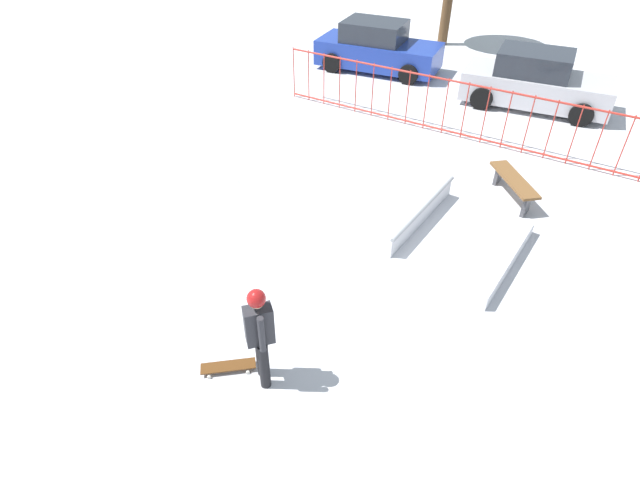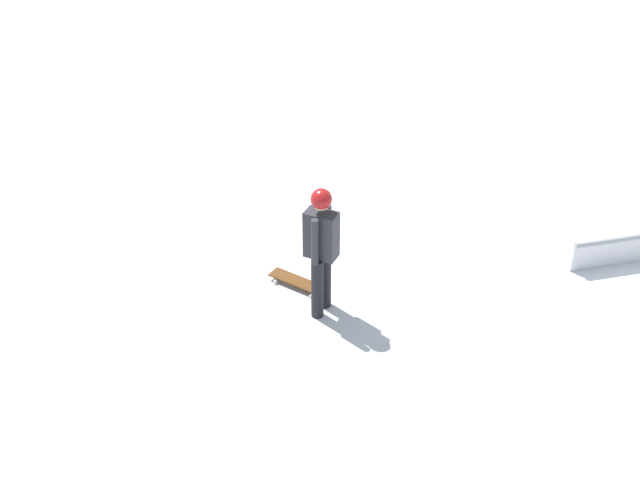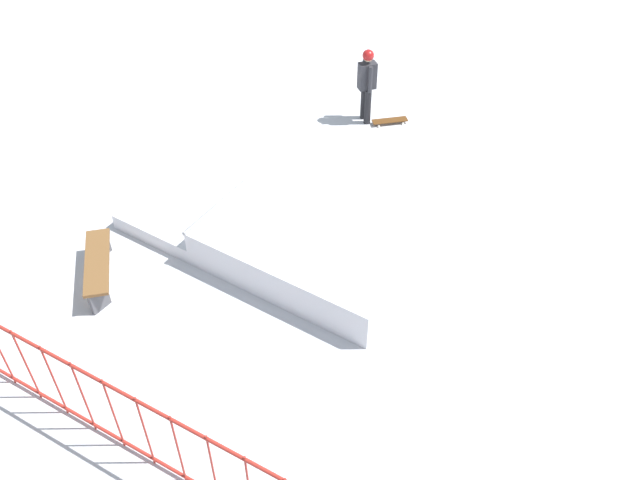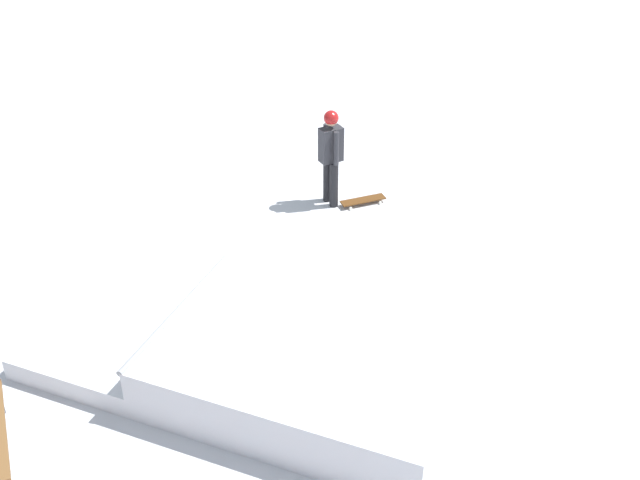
# 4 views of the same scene
# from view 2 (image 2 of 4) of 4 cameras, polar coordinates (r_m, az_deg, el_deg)

# --- Properties ---
(ground_plane) EXTENTS (60.00, 60.00, 0.00)m
(ground_plane) POSITION_cam_2_polar(r_m,az_deg,el_deg) (12.00, 15.72, -0.13)
(ground_plane) COLOR silver
(skate_ramp) EXTENTS (5.52, 2.86, 0.74)m
(skate_ramp) POSITION_cam_2_polar(r_m,az_deg,el_deg) (12.47, 19.19, 2.29)
(skate_ramp) COLOR silver
(skate_ramp) RESTS_ON ground
(skater) EXTENTS (0.40, 0.44, 1.73)m
(skater) POSITION_cam_2_polar(r_m,az_deg,el_deg) (9.75, 0.09, -0.18)
(skater) COLOR black
(skater) RESTS_ON ground
(skateboard) EXTENTS (0.70, 0.71, 0.09)m
(skateboard) POSITION_cam_2_polar(r_m,az_deg,el_deg) (10.68, -1.51, -2.87)
(skateboard) COLOR #593314
(skateboard) RESTS_ON ground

